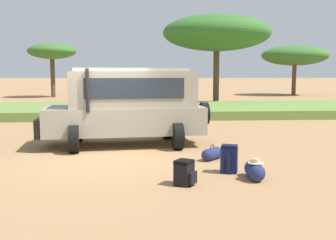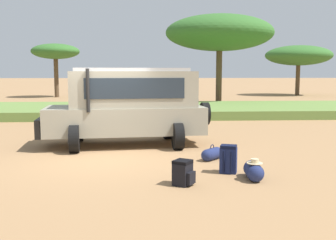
{
  "view_description": "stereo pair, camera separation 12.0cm",
  "coord_description": "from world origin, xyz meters",
  "px_view_note": "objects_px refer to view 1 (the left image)",
  "views": [
    {
      "loc": [
        1.0,
        -10.41,
        2.3
      ],
      "look_at": [
        1.73,
        0.31,
        1.0
      ],
      "focal_mm": 42.0,
      "sensor_mm": 36.0,
      "label": 1
    },
    {
      "loc": [
        1.11,
        -10.42,
        2.3
      ],
      "look_at": [
        1.73,
        0.31,
        1.0
      ],
      "focal_mm": 42.0,
      "sensor_mm": 36.0,
      "label": 2
    }
  ],
  "objects_px": {
    "duffel_bag_soft_canvas": "(212,154)",
    "backpack_cluster_center": "(185,173)",
    "duffel_bag_low_black_case": "(255,170)",
    "acacia_tree_centre_back": "(295,56)",
    "backpack_beside_front_wheel": "(229,159)",
    "acacia_tree_left_mid": "(217,33)",
    "acacia_tree_far_left": "(52,52)",
    "safari_vehicle": "(128,105)"
  },
  "relations": [
    {
      "from": "acacia_tree_far_left",
      "to": "duffel_bag_soft_canvas",
      "type": "bearing_deg",
      "value": -69.8
    },
    {
      "from": "backpack_beside_front_wheel",
      "to": "acacia_tree_centre_back",
      "type": "height_order",
      "value": "acacia_tree_centre_back"
    },
    {
      "from": "backpack_beside_front_wheel",
      "to": "duffel_bag_soft_canvas",
      "type": "relative_size",
      "value": 1.0
    },
    {
      "from": "backpack_cluster_center",
      "to": "acacia_tree_left_mid",
      "type": "xyz_separation_m",
      "value": [
        4.26,
        18.88,
        4.69
      ]
    },
    {
      "from": "duffel_bag_soft_canvas",
      "to": "safari_vehicle",
      "type": "bearing_deg",
      "value": 134.99
    },
    {
      "from": "duffel_bag_soft_canvas",
      "to": "acacia_tree_far_left",
      "type": "xyz_separation_m",
      "value": [
        -10.11,
        27.48,
        4.06
      ]
    },
    {
      "from": "safari_vehicle",
      "to": "backpack_beside_front_wheel",
      "type": "height_order",
      "value": "safari_vehicle"
    },
    {
      "from": "backpack_cluster_center",
      "to": "backpack_beside_front_wheel",
      "type": "bearing_deg",
      "value": 39.31
    },
    {
      "from": "acacia_tree_centre_back",
      "to": "safari_vehicle",
      "type": "bearing_deg",
      "value": -120.76
    },
    {
      "from": "duffel_bag_low_black_case",
      "to": "acacia_tree_left_mid",
      "type": "bearing_deg",
      "value": 81.74
    },
    {
      "from": "duffel_bag_soft_canvas",
      "to": "acacia_tree_centre_back",
      "type": "height_order",
      "value": "acacia_tree_centre_back"
    },
    {
      "from": "backpack_cluster_center",
      "to": "acacia_tree_left_mid",
      "type": "bearing_deg",
      "value": 77.29
    },
    {
      "from": "duffel_bag_soft_canvas",
      "to": "backpack_cluster_center",
      "type": "bearing_deg",
      "value": -113.37
    },
    {
      "from": "safari_vehicle",
      "to": "backpack_beside_front_wheel",
      "type": "relative_size",
      "value": 8.38
    },
    {
      "from": "duffel_bag_low_black_case",
      "to": "acacia_tree_centre_back",
      "type": "height_order",
      "value": "acacia_tree_centre_back"
    },
    {
      "from": "backpack_beside_front_wheel",
      "to": "acacia_tree_far_left",
      "type": "relative_size",
      "value": 0.13
    },
    {
      "from": "backpack_cluster_center",
      "to": "acacia_tree_centre_back",
      "type": "relative_size",
      "value": 0.08
    },
    {
      "from": "safari_vehicle",
      "to": "backpack_cluster_center",
      "type": "xyz_separation_m",
      "value": [
        1.29,
        -4.59,
        -1.04
      ]
    },
    {
      "from": "acacia_tree_centre_back",
      "to": "backpack_beside_front_wheel",
      "type": "bearing_deg",
      "value": -113.98
    },
    {
      "from": "backpack_beside_front_wheel",
      "to": "acacia_tree_left_mid",
      "type": "distance_m",
      "value": 18.79
    },
    {
      "from": "safari_vehicle",
      "to": "acacia_tree_centre_back",
      "type": "bearing_deg",
      "value": 59.24
    },
    {
      "from": "safari_vehicle",
      "to": "duffel_bag_low_black_case",
      "type": "height_order",
      "value": "safari_vehicle"
    },
    {
      "from": "duffel_bag_low_black_case",
      "to": "duffel_bag_soft_canvas",
      "type": "bearing_deg",
      "value": 106.59
    },
    {
      "from": "backpack_cluster_center",
      "to": "acacia_tree_far_left",
      "type": "distance_m",
      "value": 31.4
    },
    {
      "from": "backpack_beside_front_wheel",
      "to": "duffel_bag_soft_canvas",
      "type": "bearing_deg",
      "value": 96.02
    },
    {
      "from": "safari_vehicle",
      "to": "acacia_tree_far_left",
      "type": "distance_m",
      "value": 26.54
    },
    {
      "from": "acacia_tree_left_mid",
      "to": "safari_vehicle",
      "type": "bearing_deg",
      "value": -111.23
    },
    {
      "from": "acacia_tree_far_left",
      "to": "acacia_tree_centre_back",
      "type": "relative_size",
      "value": 0.74
    },
    {
      "from": "acacia_tree_far_left",
      "to": "acacia_tree_centre_back",
      "type": "distance_m",
      "value": 23.96
    },
    {
      "from": "acacia_tree_left_mid",
      "to": "acacia_tree_centre_back",
      "type": "bearing_deg",
      "value": 50.4
    },
    {
      "from": "backpack_beside_front_wheel",
      "to": "duffel_bag_low_black_case",
      "type": "distance_m",
      "value": 0.73
    },
    {
      "from": "safari_vehicle",
      "to": "acacia_tree_centre_back",
      "type": "height_order",
      "value": "acacia_tree_centre_back"
    },
    {
      "from": "safari_vehicle",
      "to": "acacia_tree_centre_back",
      "type": "relative_size",
      "value": 0.8
    },
    {
      "from": "acacia_tree_centre_back",
      "to": "backpack_cluster_center",
      "type": "bearing_deg",
      "value": -115.07
    },
    {
      "from": "duffel_bag_low_black_case",
      "to": "acacia_tree_centre_back",
      "type": "distance_m",
      "value": 34.12
    },
    {
      "from": "backpack_cluster_center",
      "to": "acacia_tree_centre_back",
      "type": "xyz_separation_m",
      "value": [
        14.77,
        31.59,
        3.76
      ]
    },
    {
      "from": "safari_vehicle",
      "to": "duffel_bag_soft_canvas",
      "type": "bearing_deg",
      "value": -45.01
    },
    {
      "from": "backpack_beside_front_wheel",
      "to": "duffel_bag_low_black_case",
      "type": "bearing_deg",
      "value": -52.8
    },
    {
      "from": "duffel_bag_soft_canvas",
      "to": "acacia_tree_left_mid",
      "type": "bearing_deg",
      "value": 78.86
    },
    {
      "from": "duffel_bag_soft_canvas",
      "to": "acacia_tree_far_left",
      "type": "relative_size",
      "value": 0.13
    },
    {
      "from": "duffel_bag_low_black_case",
      "to": "acacia_tree_left_mid",
      "type": "relative_size",
      "value": 0.11
    },
    {
      "from": "safari_vehicle",
      "to": "acacia_tree_left_mid",
      "type": "xyz_separation_m",
      "value": [
        5.55,
        14.29,
        3.65
      ]
    }
  ]
}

